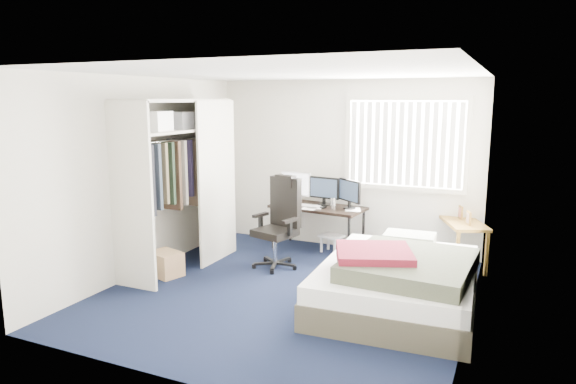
% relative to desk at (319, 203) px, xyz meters
% --- Properties ---
extents(ground, '(4.20, 4.20, 0.00)m').
position_rel_desk_xyz_m(ground, '(0.27, -1.76, -0.71)').
color(ground, black).
rests_on(ground, ground).
extents(room_shell, '(4.20, 4.20, 4.20)m').
position_rel_desk_xyz_m(room_shell, '(0.27, -1.76, 0.80)').
color(room_shell, silver).
rests_on(room_shell, ground).
extents(window_assembly, '(1.72, 0.09, 1.32)m').
position_rel_desk_xyz_m(window_assembly, '(1.17, 0.29, 0.89)').
color(window_assembly, white).
rests_on(window_assembly, ground).
extents(closet, '(0.64, 1.84, 2.22)m').
position_rel_desk_xyz_m(closet, '(-1.40, -1.49, 0.64)').
color(closet, beige).
rests_on(closet, ground).
extents(desk, '(1.43, 0.79, 1.13)m').
position_rel_desk_xyz_m(desk, '(0.00, 0.00, 0.00)').
color(desk, black).
rests_on(desk, ground).
extents(office_chair, '(0.71, 0.71, 1.22)m').
position_rel_desk_xyz_m(office_chair, '(-0.22, -0.91, -0.24)').
color(office_chair, black).
rests_on(office_chair, ground).
extents(footstool, '(0.38, 0.34, 0.26)m').
position_rel_desk_xyz_m(footstool, '(0.22, -0.04, -0.51)').
color(footstool, white).
rests_on(footstool, ground).
extents(nightstand, '(0.76, 1.00, 0.80)m').
position_rel_desk_xyz_m(nightstand, '(2.02, 0.09, -0.17)').
color(nightstand, brown).
rests_on(nightstand, ground).
extents(bed, '(1.71, 2.22, 0.70)m').
position_rel_desk_xyz_m(bed, '(1.54, -1.61, -0.42)').
color(bed, '#413C2F').
rests_on(bed, ground).
extents(pine_box, '(0.48, 0.42, 0.31)m').
position_rel_desk_xyz_m(pine_box, '(-1.38, -1.85, -0.56)').
color(pine_box, tan).
rests_on(pine_box, ground).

